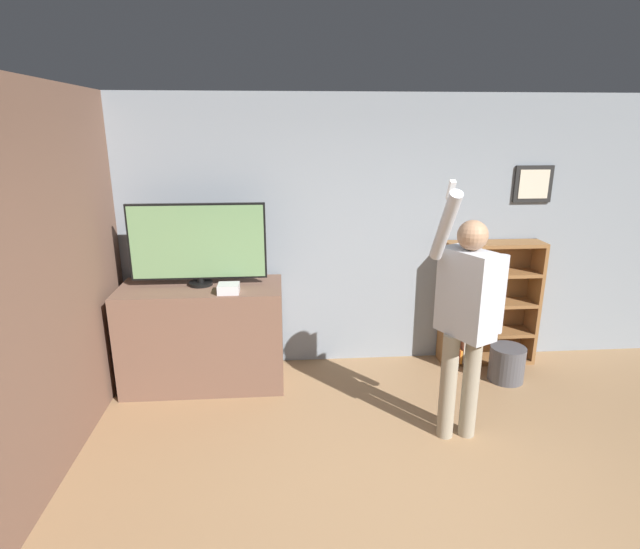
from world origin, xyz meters
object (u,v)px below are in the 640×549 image
person (466,311)px  television (198,243)px  game_console (229,288)px  waste_bin (507,364)px  bookshelf (482,305)px

person → television: bearing=-143.9°
television → game_console: size_ratio=6.61×
person → waste_bin: size_ratio=5.94×
game_console → waste_bin: (2.64, 0.02, -0.85)m
game_console → person: person is taller
television → person: (2.12, -1.08, -0.30)m
waste_bin → bookshelf: bearing=105.3°
game_console → bookshelf: size_ratio=0.14×
television → person: size_ratio=0.60×
person → waste_bin: (0.80, 0.86, -0.90)m
game_console → waste_bin: 2.77m
game_console → bookshelf: 2.59m
television → bookshelf: (2.80, 0.22, -0.75)m
person → game_console: bearing=-141.3°
television → person: 2.40m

